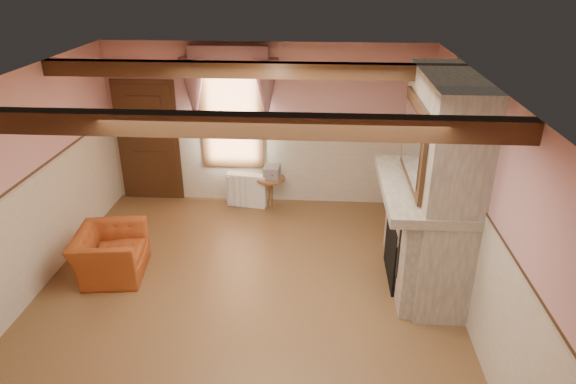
# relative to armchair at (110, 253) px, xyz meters

# --- Properties ---
(floor) EXTENTS (5.50, 6.00, 0.01)m
(floor) POSITION_rel_armchair_xyz_m (1.91, -0.42, -0.32)
(floor) COLOR brown
(floor) RESTS_ON ground
(ceiling) EXTENTS (5.50, 6.00, 0.01)m
(ceiling) POSITION_rel_armchair_xyz_m (1.91, -0.42, 2.48)
(ceiling) COLOR silver
(ceiling) RESTS_ON wall_back
(wall_back) EXTENTS (5.50, 0.02, 2.80)m
(wall_back) POSITION_rel_armchair_xyz_m (1.91, 2.58, 1.08)
(wall_back) COLOR #D09190
(wall_back) RESTS_ON floor
(wall_left) EXTENTS (0.02, 6.00, 2.80)m
(wall_left) POSITION_rel_armchair_xyz_m (-0.84, -0.42, 1.08)
(wall_left) COLOR #D09190
(wall_left) RESTS_ON floor
(wall_right) EXTENTS (0.02, 6.00, 2.80)m
(wall_right) POSITION_rel_armchair_xyz_m (4.66, -0.42, 1.08)
(wall_right) COLOR #D09190
(wall_right) RESTS_ON floor
(wainscot) EXTENTS (5.50, 6.00, 1.50)m
(wainscot) POSITION_rel_armchair_xyz_m (1.91, -0.42, 0.43)
(wainscot) COLOR beige
(wainscot) RESTS_ON floor
(chair_rail) EXTENTS (5.50, 6.00, 0.08)m
(chair_rail) POSITION_rel_armchair_xyz_m (1.91, -0.42, 1.18)
(chair_rail) COLOR black
(chair_rail) RESTS_ON wainscot
(firebox) EXTENTS (0.20, 0.95, 0.90)m
(firebox) POSITION_rel_armchair_xyz_m (3.91, 0.18, 0.13)
(firebox) COLOR black
(firebox) RESTS_ON floor
(armchair) EXTENTS (0.99, 1.10, 0.65)m
(armchair) POSITION_rel_armchair_xyz_m (0.00, 0.00, 0.00)
(armchair) COLOR #994219
(armchair) RESTS_ON floor
(side_table) EXTENTS (0.61, 0.61, 0.55)m
(side_table) POSITION_rel_armchair_xyz_m (1.99, 2.28, -0.05)
(side_table) COLOR brown
(side_table) RESTS_ON floor
(book_stack) EXTENTS (0.28, 0.34, 0.20)m
(book_stack) POSITION_rel_armchair_xyz_m (2.01, 2.31, 0.33)
(book_stack) COLOR #B7AD8C
(book_stack) RESTS_ON side_table
(radiator) EXTENTS (0.72, 0.28, 0.60)m
(radiator) POSITION_rel_armchair_xyz_m (1.57, 2.28, -0.02)
(radiator) COLOR white
(radiator) RESTS_ON floor
(bowl) EXTENTS (0.38, 0.38, 0.09)m
(bowl) POSITION_rel_armchair_xyz_m (4.16, 0.36, 1.14)
(bowl) COLOR brown
(bowl) RESTS_ON mantel
(mantel_clock) EXTENTS (0.14, 0.24, 0.20)m
(mantel_clock) POSITION_rel_armchair_xyz_m (4.16, 0.97, 1.20)
(mantel_clock) COLOR #311D0D
(mantel_clock) RESTS_ON mantel
(oil_lamp) EXTENTS (0.11, 0.11, 0.28)m
(oil_lamp) POSITION_rel_armchair_xyz_m (4.16, 0.45, 1.24)
(oil_lamp) COLOR gold
(oil_lamp) RESTS_ON mantel
(candle_red) EXTENTS (0.06, 0.06, 0.16)m
(candle_red) POSITION_rel_armchair_xyz_m (4.16, -0.31, 1.18)
(candle_red) COLOR #B3162A
(candle_red) RESTS_ON mantel
(jar_yellow) EXTENTS (0.06, 0.06, 0.12)m
(jar_yellow) POSITION_rel_armchair_xyz_m (4.16, -0.43, 1.16)
(jar_yellow) COLOR gold
(jar_yellow) RESTS_ON mantel
(fireplace) EXTENTS (0.85, 2.00, 2.80)m
(fireplace) POSITION_rel_armchair_xyz_m (4.34, 0.18, 1.08)
(fireplace) COLOR gray
(fireplace) RESTS_ON floor
(mantel) EXTENTS (1.05, 2.05, 0.12)m
(mantel) POSITION_rel_armchair_xyz_m (4.16, 0.18, 1.04)
(mantel) COLOR gray
(mantel) RESTS_ON fireplace
(overmantel_mirror) EXTENTS (0.06, 1.44, 1.04)m
(overmantel_mirror) POSITION_rel_armchair_xyz_m (3.97, 0.18, 1.65)
(overmantel_mirror) COLOR silver
(overmantel_mirror) RESTS_ON fireplace
(door) EXTENTS (1.10, 0.10, 2.10)m
(door) POSITION_rel_armchair_xyz_m (-0.19, 2.52, 0.73)
(door) COLOR black
(door) RESTS_ON floor
(window) EXTENTS (1.06, 0.08, 2.02)m
(window) POSITION_rel_armchair_xyz_m (1.31, 2.55, 1.33)
(window) COLOR white
(window) RESTS_ON wall_back
(window_drapes) EXTENTS (1.30, 0.14, 1.40)m
(window_drapes) POSITION_rel_armchair_xyz_m (1.31, 2.46, 1.93)
(window_drapes) COLOR gray
(window_drapes) RESTS_ON wall_back
(ceiling_beam_front) EXTENTS (5.50, 0.18, 0.20)m
(ceiling_beam_front) POSITION_rel_armchair_xyz_m (1.91, -1.62, 2.38)
(ceiling_beam_front) COLOR black
(ceiling_beam_front) RESTS_ON ceiling
(ceiling_beam_back) EXTENTS (5.50, 0.18, 0.20)m
(ceiling_beam_back) POSITION_rel_armchair_xyz_m (1.91, 0.78, 2.38)
(ceiling_beam_back) COLOR black
(ceiling_beam_back) RESTS_ON ceiling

